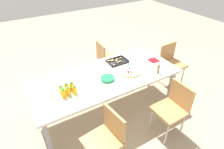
{
  "coord_description": "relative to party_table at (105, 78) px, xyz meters",
  "views": [
    {
      "loc": [
        -1.12,
        -2.1,
        2.37
      ],
      "look_at": [
        0.09,
        -0.06,
        0.75
      ],
      "focal_mm": 30.2,
      "sensor_mm": 36.0,
      "label": 1
    }
  ],
  "objects": [
    {
      "name": "ground_plane",
      "position": [
        0.0,
        0.0,
        -0.67
      ],
      "size": [
        12.0,
        12.0,
        0.0
      ],
      "primitive_type": "plane",
      "color": "tan"
    },
    {
      "name": "party_table",
      "position": [
        0.0,
        0.0,
        0.0
      ],
      "size": [
        2.27,
        0.99,
        0.73
      ],
      "color": "silver",
      "rests_on": "ground_plane"
    },
    {
      "name": "chair_near_right",
      "position": [
        0.61,
        -0.87,
        -0.17
      ],
      "size": [
        0.41,
        0.41,
        0.83
      ],
      "rotation": [
        0.0,
        0.0,
        1.6
      ],
      "color": "#B7844C",
      "rests_on": "ground_plane"
    },
    {
      "name": "chair_end",
      "position": [
        1.51,
        0.07,
        -0.17
      ],
      "size": [
        0.41,
        0.41,
        0.83
      ],
      "rotation": [
        0.0,
        0.0,
        3.18
      ],
      "color": "#B7844C",
      "rests_on": "ground_plane"
    },
    {
      "name": "chair_near_left",
      "position": [
        -0.45,
        -0.84,
        -0.17
      ],
      "size": [
        0.45,
        0.45,
        0.83
      ],
      "rotation": [
        0.0,
        0.0,
        1.7
      ],
      "color": "#B7844C",
      "rests_on": "ground_plane"
    },
    {
      "name": "chair_far_right",
      "position": [
        0.48,
        0.85,
        -0.17
      ],
      "size": [
        0.42,
        0.42,
        0.83
      ],
      "rotation": [
        0.0,
        0.0,
        -1.63
      ],
      "color": "#B7844C",
      "rests_on": "ground_plane"
    },
    {
      "name": "juice_bottle_0",
      "position": [
        -0.71,
        -0.17,
        0.12
      ],
      "size": [
        0.06,
        0.06,
        0.14
      ],
      "color": "#F9AC14",
      "rests_on": "party_table"
    },
    {
      "name": "juice_bottle_1",
      "position": [
        -0.64,
        -0.16,
        0.12
      ],
      "size": [
        0.06,
        0.06,
        0.13
      ],
      "color": "#F9AC14",
      "rests_on": "party_table"
    },
    {
      "name": "juice_bottle_2",
      "position": [
        -0.56,
        -0.17,
        0.12
      ],
      "size": [
        0.06,
        0.06,
        0.13
      ],
      "color": "#F9AF14",
      "rests_on": "party_table"
    },
    {
      "name": "juice_bottle_3",
      "position": [
        -0.72,
        -0.09,
        0.12
      ],
      "size": [
        0.05,
        0.05,
        0.14
      ],
      "color": "#F9B014",
      "rests_on": "party_table"
    },
    {
      "name": "juice_bottle_4",
      "position": [
        -0.64,
        -0.09,
        0.13
      ],
      "size": [
        0.05,
        0.05,
        0.15
      ],
      "color": "#F9AD14",
      "rests_on": "party_table"
    },
    {
      "name": "juice_bottle_5",
      "position": [
        -0.57,
        -0.09,
        0.12
      ],
      "size": [
        0.06,
        0.06,
        0.14
      ],
      "color": "#FAAF14",
      "rests_on": "party_table"
    },
    {
      "name": "fruit_pizza",
      "position": [
        0.39,
        -0.1,
        0.07
      ],
      "size": [
        0.37,
        0.37,
        0.05
      ],
      "color": "tan",
      "rests_on": "party_table"
    },
    {
      "name": "snack_tray",
      "position": [
        0.36,
        0.26,
        0.07
      ],
      "size": [
        0.34,
        0.24,
        0.04
      ],
      "color": "black",
      "rests_on": "party_table"
    },
    {
      "name": "plate_stack",
      "position": [
        -0.03,
        -0.11,
        0.08
      ],
      "size": [
        0.21,
        0.21,
        0.04
      ],
      "color": "#1E8C4C",
      "rests_on": "party_table"
    },
    {
      "name": "napkin_stack",
      "position": [
        0.94,
        -0.03,
        0.06
      ],
      "size": [
        0.15,
        0.15,
        0.01
      ],
      "primitive_type": "cube",
      "color": "red",
      "rests_on": "party_table"
    },
    {
      "name": "cardboard_tube",
      "position": [
        0.74,
        -0.36,
        0.13
      ],
      "size": [
        0.04,
        0.04,
        0.16
      ],
      "primitive_type": "cylinder",
      "color": "#9E7A56",
      "rests_on": "party_table"
    }
  ]
}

